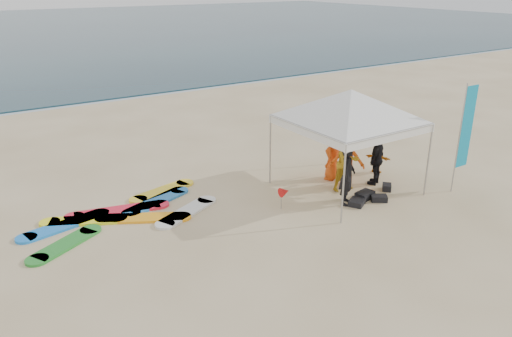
{
  "coord_description": "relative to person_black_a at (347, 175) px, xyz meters",
  "views": [
    {
      "loc": [
        -7.36,
        -8.23,
        6.2
      ],
      "look_at": [
        -0.28,
        2.6,
        1.2
      ],
      "focal_mm": 35.0,
      "sensor_mm": 36.0,
      "label": 1
    }
  ],
  "objects": [
    {
      "name": "ground",
      "position": [
        -2.07,
        -1.4,
        -0.88
      ],
      "size": [
        120.0,
        120.0,
        0.0
      ],
      "primitive_type": "plane",
      "color": "beige",
      "rests_on": "ground"
    },
    {
      "name": "shoreline_foam",
      "position": [
        -2.07,
        16.8,
        -0.88
      ],
      "size": [
        160.0,
        1.2,
        0.01
      ],
      "primitive_type": "cube",
      "color": "silver",
      "rests_on": "ground"
    },
    {
      "name": "person_black_a",
      "position": [
        0.0,
        0.0,
        0.0
      ],
      "size": [
        0.76,
        0.73,
        1.76
      ],
      "primitive_type": "imported",
      "rotation": [
        0.0,
        0.0,
        0.68
      ],
      "color": "black",
      "rests_on": "ground"
    },
    {
      "name": "person_yellow",
      "position": [
        0.68,
        0.73,
        0.0
      ],
      "size": [
        0.87,
        0.68,
        1.77
      ],
      "primitive_type": "imported",
      "rotation": [
        0.0,
        0.0,
        -0.02
      ],
      "color": "#BE911A",
      "rests_on": "ground"
    },
    {
      "name": "person_orange_a",
      "position": [
        0.99,
        1.07,
        -0.03
      ],
      "size": [
        1.23,
        1.22,
        1.71
      ],
      "primitive_type": "imported",
      "rotation": [
        0.0,
        0.0,
        2.38
      ],
      "color": "#F95C16",
      "rests_on": "ground"
    },
    {
      "name": "person_black_b",
      "position": [
        1.8,
        0.6,
        -0.04
      ],
      "size": [
        1.07,
        0.78,
        1.68
      ],
      "primitive_type": "imported",
      "rotation": [
        0.0,
        0.0,
        3.57
      ],
      "color": "black",
      "rests_on": "ground"
    },
    {
      "name": "person_orange_b",
      "position": [
        0.93,
        1.67,
        -0.09
      ],
      "size": [
        0.91,
        0.81,
        1.57
      ],
      "primitive_type": "imported",
      "rotation": [
        0.0,
        0.0,
        3.65
      ],
      "color": "#D34B12",
      "rests_on": "ground"
    },
    {
      "name": "person_seated",
      "position": [
        2.58,
        1.29,
        -0.42
      ],
      "size": [
        0.63,
        0.88,
        0.92
      ],
      "primitive_type": "imported",
      "rotation": [
        0.0,
        0.0,
        2.04
      ],
      "color": "#C56C11",
      "rests_on": "ground"
    },
    {
      "name": "canopy_tent",
      "position": [
        0.72,
        0.82,
        2.24
      ],
      "size": [
        4.75,
        4.75,
        3.58
      ],
      "color": "#A5A5A8",
      "rests_on": "ground"
    },
    {
      "name": "feather_flag",
      "position": [
        3.59,
        -1.13,
        1.09
      ],
      "size": [
        0.57,
        0.04,
        3.35
      ],
      "color": "#A5A5A8",
      "rests_on": "ground"
    },
    {
      "name": "marker_pennant",
      "position": [
        -1.67,
        0.74,
        -0.39
      ],
      "size": [
        0.28,
        0.28,
        0.64
      ],
      "color": "#A5A5A8",
      "rests_on": "ground"
    },
    {
      "name": "gear_pile",
      "position": [
        0.77,
        -0.18,
        -0.78
      ],
      "size": [
        2.06,
        0.91,
        0.22
      ],
      "color": "black",
      "rests_on": "ground"
    },
    {
      "name": "surfboard_spread",
      "position": [
        -5.67,
        2.77,
        -0.85
      ],
      "size": [
        5.11,
        2.83,
        0.07
      ],
      "color": "#FFFB1A",
      "rests_on": "ground"
    }
  ]
}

